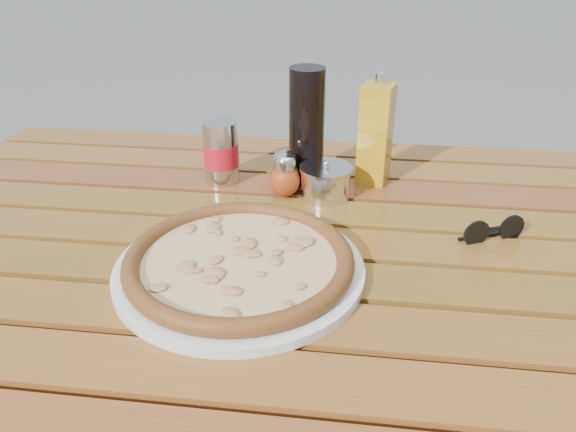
# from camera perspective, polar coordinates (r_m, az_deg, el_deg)

# --- Properties ---
(table) EXTENTS (1.40, 0.90, 0.75)m
(table) POSITION_cam_1_polar(r_m,az_deg,el_deg) (0.94, -0.15, -6.26)
(table) COLOR #361A0C
(table) RESTS_ON ground
(plate) EXTENTS (0.42, 0.42, 0.01)m
(plate) POSITION_cam_1_polar(r_m,az_deg,el_deg) (0.82, -4.94, -5.40)
(plate) COLOR silver
(plate) RESTS_ON table
(pizza) EXTENTS (0.39, 0.39, 0.03)m
(pizza) POSITION_cam_1_polar(r_m,az_deg,el_deg) (0.81, -4.98, -4.47)
(pizza) COLOR beige
(pizza) RESTS_ON plate
(pepper_shaker) EXTENTS (0.07, 0.07, 0.08)m
(pepper_shaker) POSITION_cam_1_polar(r_m,az_deg,el_deg) (1.02, -0.30, 4.08)
(pepper_shaker) COLOR #BC4015
(pepper_shaker) RESTS_ON table
(oregano_shaker) EXTENTS (0.07, 0.07, 0.08)m
(oregano_shaker) POSITION_cam_1_polar(r_m,az_deg,el_deg) (1.04, -0.35, 4.42)
(oregano_shaker) COLOR #373E18
(oregano_shaker) RESTS_ON table
(dark_bottle) EXTENTS (0.09, 0.09, 0.22)m
(dark_bottle) POSITION_cam_1_polar(r_m,az_deg,el_deg) (1.06, 1.90, 9.04)
(dark_bottle) COLOR black
(dark_bottle) RESTS_ON table
(soda_can) EXTENTS (0.08, 0.08, 0.12)m
(soda_can) POSITION_cam_1_polar(r_m,az_deg,el_deg) (1.08, -6.82, 6.41)
(soda_can) COLOR silver
(soda_can) RESTS_ON table
(olive_oil_cruet) EXTENTS (0.07, 0.07, 0.21)m
(olive_oil_cruet) POSITION_cam_1_polar(r_m,az_deg,el_deg) (1.07, 8.90, 8.26)
(olive_oil_cruet) COLOR #B48413
(olive_oil_cruet) RESTS_ON table
(parmesan_tin) EXTENTS (0.11, 0.11, 0.07)m
(parmesan_tin) POSITION_cam_1_polar(r_m,az_deg,el_deg) (1.02, 3.83, 3.54)
(parmesan_tin) COLOR silver
(parmesan_tin) RESTS_ON table
(sunglasses) EXTENTS (0.11, 0.06, 0.04)m
(sunglasses) POSITION_cam_1_polar(r_m,az_deg,el_deg) (0.95, 20.10, -1.44)
(sunglasses) COLOR black
(sunglasses) RESTS_ON table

